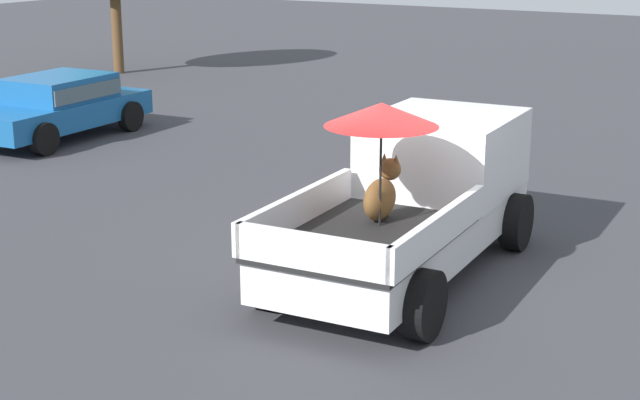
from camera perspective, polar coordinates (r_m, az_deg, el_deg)
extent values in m
plane|color=#38383D|center=(12.83, 4.80, -4.42)|extent=(80.00, 80.00, 0.00)
cylinder|color=black|center=(14.60, 3.97, -0.23)|extent=(0.81, 0.32, 0.80)
cylinder|color=black|center=(13.97, 11.35, -1.25)|extent=(0.81, 0.32, 0.80)
cylinder|color=black|center=(11.63, -3.01, -4.44)|extent=(0.81, 0.32, 0.80)
cylinder|color=black|center=(10.83, 6.02, -6.08)|extent=(0.81, 0.32, 0.80)
cube|color=white|center=(12.64, 4.86, -1.99)|extent=(5.09, 2.06, 0.50)
cube|color=white|center=(13.70, 7.21, 2.75)|extent=(2.19, 1.97, 1.08)
cube|color=#4C606B|center=(14.58, 8.63, 4.29)|extent=(0.15, 1.72, 0.64)
cube|color=black|center=(11.56, 2.67, -2.21)|extent=(2.89, 1.98, 0.06)
cube|color=white|center=(11.88, -1.34, -0.53)|extent=(2.80, 0.24, 0.40)
cube|color=white|center=(11.15, 6.98, -1.75)|extent=(2.80, 0.24, 0.40)
cube|color=white|center=(10.33, -0.48, -3.05)|extent=(0.19, 1.84, 0.40)
ellipsoid|color=brown|center=(12.09, 3.50, 0.03)|extent=(0.70, 0.35, 0.52)
sphere|color=brown|center=(12.28, 4.10, 1.80)|extent=(0.29, 0.29, 0.28)
cone|color=brown|center=(12.27, 3.77, 2.48)|extent=(0.09, 0.09, 0.12)
cone|color=brown|center=(12.21, 4.45, 2.40)|extent=(0.09, 0.09, 0.12)
cylinder|color=black|center=(11.76, 3.54, 1.47)|extent=(0.03, 0.03, 1.27)
cone|color=red|center=(11.60, 3.60, 4.99)|extent=(1.44, 1.44, 0.28)
cylinder|color=black|center=(20.10, -15.76, 3.44)|extent=(0.67, 0.25, 0.66)
cylinder|color=black|center=(22.08, -10.96, 4.81)|extent=(0.67, 0.25, 0.66)
cylinder|color=black|center=(23.21, -14.38, 5.13)|extent=(0.67, 0.25, 0.66)
cube|color=#195999|center=(21.61, -15.06, 4.92)|extent=(4.38, 1.96, 0.52)
cube|color=#195999|center=(21.60, -14.97, 6.26)|extent=(2.17, 1.69, 0.56)
cube|color=#4C606B|center=(21.60, -14.97, 6.26)|extent=(2.12, 1.77, 0.32)
cylinder|color=brown|center=(30.84, -11.75, 9.81)|extent=(0.32, 0.32, 2.79)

